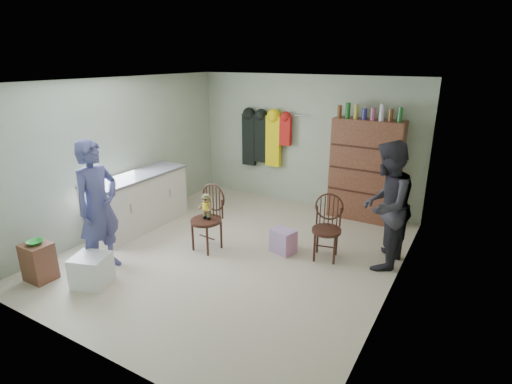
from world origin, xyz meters
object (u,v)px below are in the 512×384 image
Objects in this scene: counter at (139,201)px; chair_front at (208,213)px; chair_far at (327,225)px; dresser at (365,170)px.

chair_front is at bearing -2.30° from counter.
counter is 1.84× the size of chair_front.
dresser reaches higher than chair_far.
chair_far is 0.46× the size of dresser.
dresser is at bearing 60.46° from chair_front.
dresser reaches higher than counter.
counter is 3.22m from chair_far.
chair_front reaches higher than counter.
chair_front is at bearing -172.15° from chair_far.
chair_far is at bearing 10.24° from counter.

